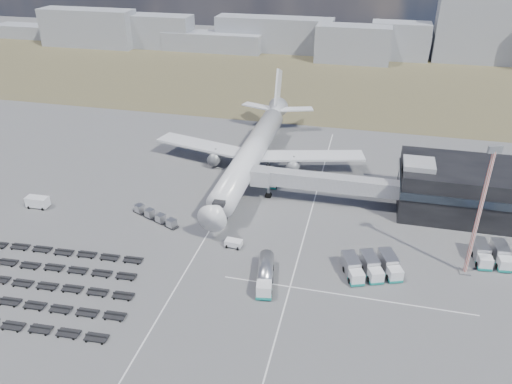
# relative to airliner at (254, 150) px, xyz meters

# --- Properties ---
(ground) EXTENTS (420.00, 420.00, 0.00)m
(ground) POSITION_rel_airliner_xyz_m (0.00, -32.38, -5.29)
(ground) COLOR #565659
(ground) RESTS_ON ground
(grass_strip) EXTENTS (420.00, 90.00, 0.01)m
(grass_strip) POSITION_rel_airliner_xyz_m (0.00, 77.62, -5.29)
(grass_strip) COLOR brown
(grass_strip) RESTS_ON ground
(lane_markings) EXTENTS (47.12, 110.00, 0.01)m
(lane_markings) POSITION_rel_airliner_xyz_m (9.77, -29.38, -5.29)
(lane_markings) COLOR silver
(lane_markings) RESTS_ON ground
(terminal) EXTENTS (30.40, 16.40, 11.00)m
(terminal) POSITION_rel_airliner_xyz_m (47.77, -8.41, -0.04)
(terminal) COLOR black
(terminal) RESTS_ON ground
(jet_bridge) EXTENTS (30.30, 3.80, 7.05)m
(jet_bridge) POSITION_rel_airliner_xyz_m (15.90, -11.95, -0.24)
(jet_bridge) COLOR #939399
(jet_bridge) RESTS_ON ground
(airliner) EXTENTS (51.59, 64.53, 17.62)m
(airliner) POSITION_rel_airliner_xyz_m (0.00, 0.00, 0.00)
(airliner) COLOR silver
(airliner) RESTS_ON ground
(skyline) EXTENTS (307.28, 25.32, 25.63)m
(skyline) POSITION_rel_airliner_xyz_m (8.37, 118.53, 3.86)
(skyline) COLOR gray
(skyline) RESTS_ON ground
(fuel_tanker) EXTENTS (4.06, 10.10, 3.18)m
(fuel_tanker) POSITION_rel_airliner_xyz_m (11.79, -40.09, -3.70)
(fuel_tanker) COLOR silver
(fuel_tanker) RESTS_ON ground
(pushback_tug) EXTENTS (3.18, 1.94, 1.40)m
(pushback_tug) POSITION_rel_airliner_xyz_m (4.00, -31.57, -4.59)
(pushback_tug) COLOR silver
(pushback_tug) RESTS_ON ground
(utility_van) EXTENTS (4.62, 2.18, 2.42)m
(utility_van) POSITION_rel_airliner_xyz_m (-39.30, -27.30, -4.08)
(utility_van) COLOR silver
(utility_van) RESTS_ON ground
(catering_truck) EXTENTS (2.41, 5.71, 2.61)m
(catering_truck) POSITION_rel_airliner_xyz_m (6.04, -5.69, -3.96)
(catering_truck) COLOR silver
(catering_truck) RESTS_ON ground
(service_trucks_near) EXTENTS (10.62, 9.37, 2.68)m
(service_trucks_near) POSITION_rel_airliner_xyz_m (28.57, -33.71, -3.83)
(service_trucks_near) COLOR silver
(service_trucks_near) RESTS_ON ground
(service_trucks_far) EXTENTS (6.25, 7.25, 2.72)m
(service_trucks_far) POSITION_rel_airliner_xyz_m (48.74, -25.31, -3.82)
(service_trucks_far) COLOR silver
(service_trucks_far) RESTS_ON ground
(uld_row) EXTENTS (11.33, 6.15, 1.62)m
(uld_row) POSITION_rel_airliner_xyz_m (-13.69, -26.26, -4.32)
(uld_row) COLOR black
(uld_row) RESTS_ON ground
(baggage_dollies) EXTENTS (35.36, 21.66, 0.78)m
(baggage_dollies) POSITION_rel_airliner_xyz_m (-24.41, -50.16, -4.90)
(baggage_dollies) COLOR black
(baggage_dollies) RESTS_ON ground
(floodlight_mast) EXTENTS (2.20, 1.79, 23.18)m
(floodlight_mast) POSITION_rel_airliner_xyz_m (44.08, -29.72, 6.33)
(floodlight_mast) COLOR #B72E1D
(floodlight_mast) RESTS_ON ground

